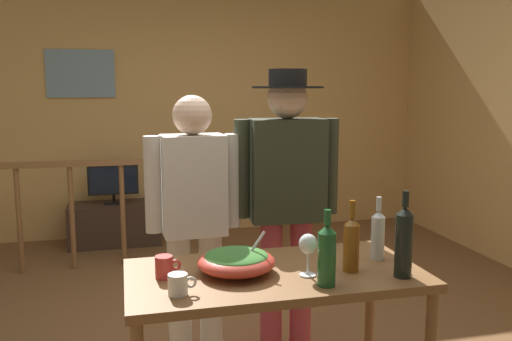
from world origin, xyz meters
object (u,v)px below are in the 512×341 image
wine_bottle_amber (351,243)px  wine_bottle_clear (378,234)px  salad_bowl (236,261)px  wine_glass (308,246)px  wine_bottle_dark (404,241)px  mug_red (165,267)px  wine_bottle_green (327,254)px  mug_white (178,284)px  framed_picture (81,74)px  flat_screen_tv (113,181)px  serving_table (275,289)px  person_standing_left (194,213)px  stair_railing (174,195)px  person_standing_right (287,188)px  tv_console (115,224)px

wine_bottle_amber → wine_bottle_clear: bearing=33.1°
salad_bowl → wine_glass: 0.32m
wine_bottle_dark → mug_red: wine_bottle_dark is taller
wine_bottle_green → mug_white: 0.61m
salad_bowl → wine_bottle_dark: 0.73m
salad_bowl → framed_picture: bearing=103.5°
flat_screen_tv → serving_table: 3.33m
wine_bottle_amber → person_standing_left: bearing=127.6°
stair_railing → mug_white: bearing=-94.9°
flat_screen_tv → wine_glass: 3.46m
stair_railing → wine_bottle_clear: (0.72, -2.55, 0.28)m
flat_screen_tv → mug_white: (0.30, -3.43, 0.16)m
flat_screen_tv → person_standing_right: size_ratio=0.29×
flat_screen_tv → serving_table: bearing=-77.1°
tv_console → mug_red: size_ratio=8.05×
salad_bowl → wine_bottle_dark: size_ratio=0.91×
wine_bottle_clear → person_standing_left: (-0.79, 0.65, -0.00)m
wine_bottle_clear → mug_white: wine_bottle_clear is taller
serving_table → person_standing_right: 0.81m
wine_bottle_clear → wine_bottle_green: (-0.36, -0.26, 0.01)m
stair_railing → mug_red: (-0.28, -2.56, 0.20)m
wine_glass → person_standing_right: 0.81m
salad_bowl → mug_white: (-0.27, -0.19, -0.01)m
wine_glass → wine_bottle_clear: wine_bottle_clear is taller
stair_railing → wine_glass: (0.33, -2.68, 0.29)m
flat_screen_tv → mug_white: size_ratio=4.29×
serving_table → salad_bowl: (-0.17, 0.02, 0.14)m
wine_bottle_dark → stair_railing: bearing=104.5°
wine_bottle_clear → person_standing_left: bearing=140.3°
stair_railing → wine_bottle_amber: 2.74m
framed_picture → salad_bowl: size_ratio=1.95×
stair_railing → flat_screen_tv: (-0.53, 0.66, 0.03)m
salad_bowl → person_standing_right: (0.44, 0.67, 0.18)m
salad_bowl → person_standing_right: size_ratio=0.20×
person_standing_left → framed_picture: bearing=-78.1°
stair_railing → wine_bottle_dark: bearing=-75.5°
wine_bottle_amber → person_standing_right: person_standing_right is taller
mug_white → mug_red: (-0.04, 0.21, 0.01)m
salad_bowl → wine_bottle_amber: size_ratio=1.07×
tv_console → serving_table: size_ratio=0.69×
person_standing_left → serving_table: bearing=108.4°
wine_glass → framed_picture: bearing=107.3°
wine_bottle_clear → person_standing_right: 0.71m
serving_table → tv_console: bearing=102.7°
person_standing_right → wine_bottle_clear: bearing=113.7°
flat_screen_tv → wine_bottle_green: bearing=-75.5°
framed_picture → person_standing_right: 3.23m
wine_bottle_dark → person_standing_left: size_ratio=0.24×
tv_console → wine_bottle_green: (0.90, -3.50, 0.70)m
flat_screen_tv → wine_bottle_amber: bearing=-72.2°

